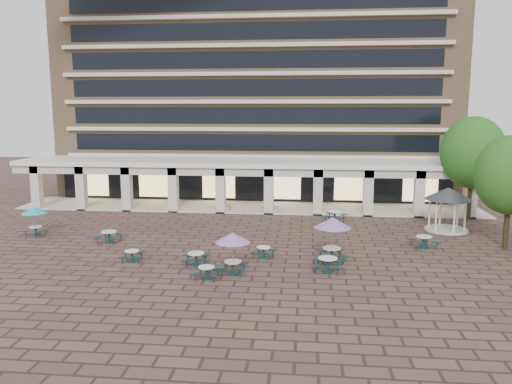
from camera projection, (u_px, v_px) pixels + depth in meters
ground at (220, 253)px, 31.45m from camera, size 120.00×120.00×0.00m
apartment_building at (259, 76)px, 54.39m from camera, size 40.00×15.50×25.20m
retail_arcade at (248, 176)px, 45.49m from camera, size 42.00×6.60×4.40m
picnic_table_1 at (196, 258)px, 29.00m from camera, size 1.81×1.81×0.73m
picnic_table_2 at (207, 271)px, 26.67m from camera, size 1.57×1.57×0.67m
picnic_table_3 at (328, 263)px, 27.84m from camera, size 1.92×1.92×0.80m
picnic_table_4 at (34, 211)px, 35.60m from camera, size 1.82×1.82×2.10m
picnic_table_5 at (109, 236)px, 33.93m from camera, size 1.88×1.88×0.78m
picnic_table_6 at (233, 239)px, 27.22m from camera, size 2.00×2.00×2.31m
picnic_table_7 at (424, 241)px, 32.64m from camera, size 2.07×2.07×0.78m
picnic_table_8 at (132, 255)px, 29.77m from camera, size 1.56×1.56×0.64m
picnic_table_10 at (263, 251)px, 30.57m from camera, size 1.64×1.64×0.65m
picnic_table_11 at (333, 224)px, 29.51m from camera, size 2.28×2.28×2.64m
picnic_table_13 at (335, 215)px, 40.40m from camera, size 2.20×2.20×0.82m
gazebo at (448, 199)px, 36.96m from camera, size 3.47×3.47×3.23m
tree_east_a at (511, 175)px, 31.72m from camera, size 4.43×4.43×7.38m
tree_east_c at (473, 153)px, 40.18m from camera, size 5.07×5.07×8.44m
planter_left at (222, 206)px, 44.24m from camera, size 1.50×0.68×1.25m
planter_right at (270, 207)px, 43.82m from camera, size 1.50×0.73×1.25m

